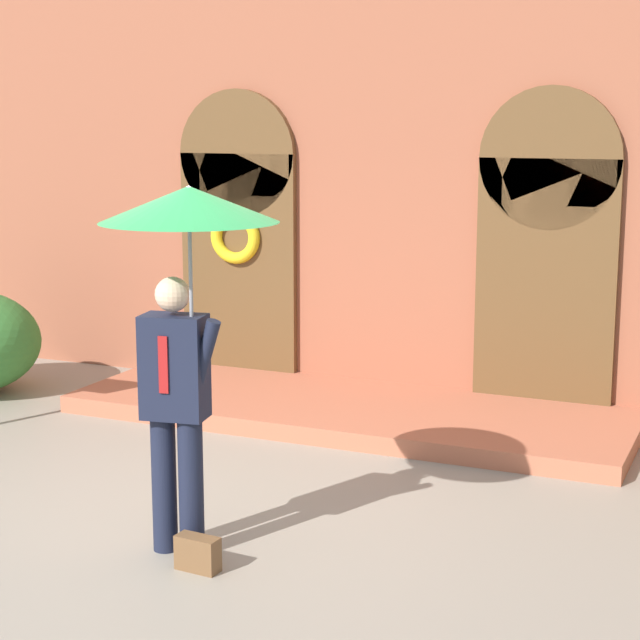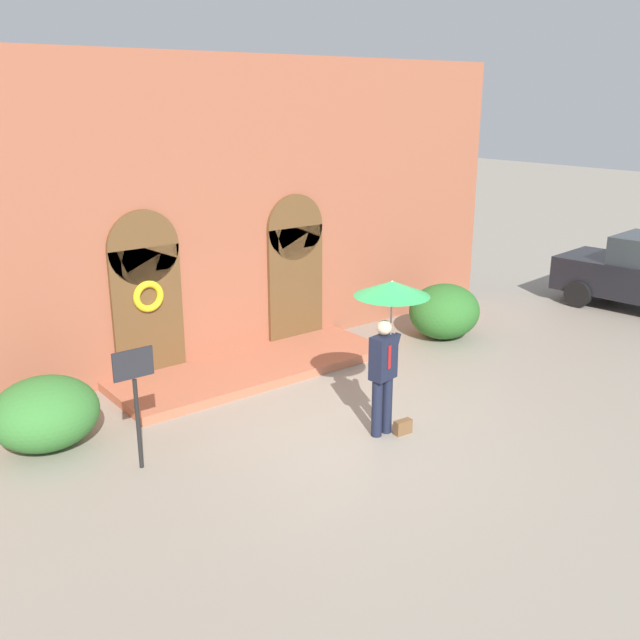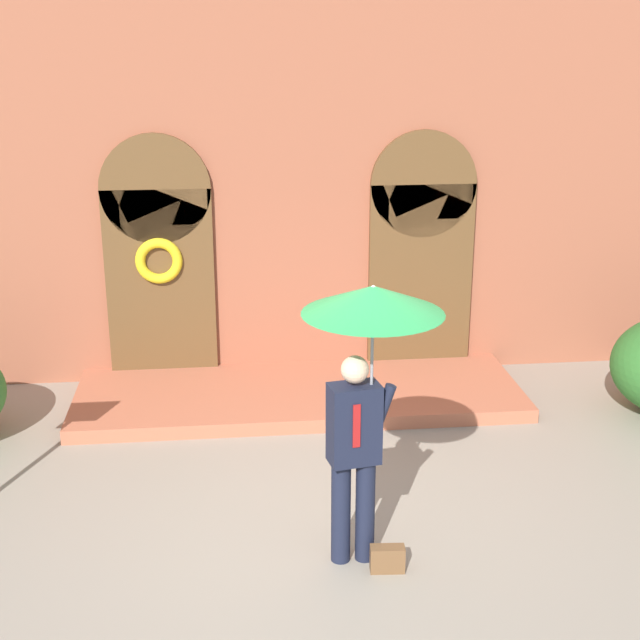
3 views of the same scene
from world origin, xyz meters
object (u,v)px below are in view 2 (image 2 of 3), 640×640
at_px(sign_post, 135,389).
at_px(shrub_left, 45,413).
at_px(shrub_right, 444,311).
at_px(person_with_umbrella, 390,311).
at_px(handbag, 403,427).

height_order(sign_post, shrub_left, sign_post).
bearing_deg(shrub_right, person_with_umbrella, -147.60).
bearing_deg(shrub_right, shrub_left, 179.03).
distance_m(handbag, shrub_right, 4.72).
height_order(person_with_umbrella, sign_post, person_with_umbrella).
bearing_deg(shrub_right, handbag, -144.50).
relative_size(handbag, shrub_right, 0.18).
xyz_separation_m(sign_post, shrub_right, (7.37, 1.26, -0.59)).
distance_m(handbag, sign_post, 3.98).
distance_m(person_with_umbrella, sign_post, 3.70).
distance_m(handbag, shrub_left, 5.23).
relative_size(sign_post, shrub_right, 1.12).
relative_size(person_with_umbrella, sign_post, 1.37).
relative_size(handbag, shrub_left, 0.18).
bearing_deg(person_with_umbrella, sign_post, 159.54).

